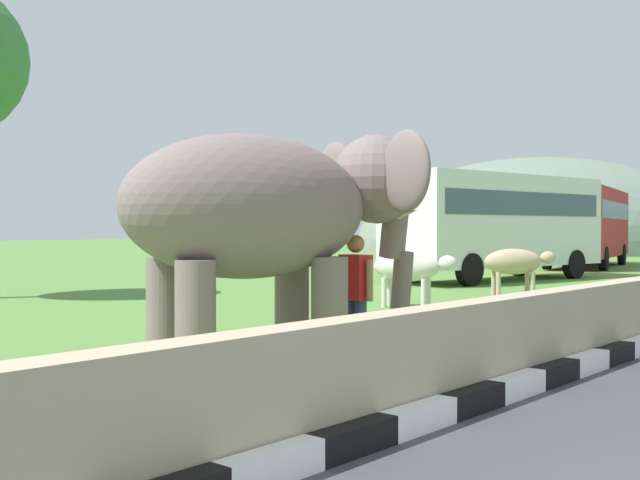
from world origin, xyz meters
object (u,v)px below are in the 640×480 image
at_px(bus_red, 587,221).
at_px(cow_mid, 515,263).
at_px(person_handler, 356,292).
at_px(cow_near, 408,268).
at_px(elephant, 275,211).
at_px(bus_white, 497,218).

height_order(bus_red, cow_mid, bus_red).
xyz_separation_m(person_handler, cow_near, (6.44, 3.60, -0.06)).
bearing_deg(cow_mid, elephant, -166.65).
relative_size(cow_near, cow_mid, 1.14).
bearing_deg(bus_white, person_handler, -157.75).
xyz_separation_m(cow_near, cow_mid, (4.00, -0.53, 0.00)).
distance_m(elephant, bus_red, 29.12).
bearing_deg(bus_red, person_handler, -163.67).
bearing_deg(person_handler, cow_near, 29.19).
relative_size(person_handler, cow_mid, 0.98).
height_order(cow_near, cow_mid, same).
bearing_deg(person_handler, elephant, 164.64).
relative_size(elephant, bus_white, 0.45).
bearing_deg(person_handler, bus_white, 22.25).
relative_size(elephant, cow_mid, 2.42).
bearing_deg(cow_mid, person_handler, -163.62).
height_order(bus_red, cow_near, bus_red).
distance_m(person_handler, bus_red, 28.12).
distance_m(bus_red, cow_mid, 17.26).
bearing_deg(elephant, bus_white, 19.95).
distance_m(person_handler, bus_white, 17.22).
height_order(person_handler, cow_near, person_handler).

